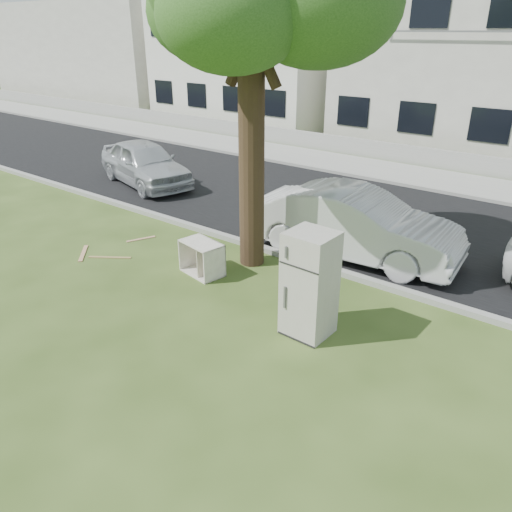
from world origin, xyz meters
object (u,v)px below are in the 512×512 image
Objects in this scene: fridge at (310,284)px; cabinet at (202,258)px; car_center at (355,224)px; car_left at (145,163)px.

fridge is 2.01× the size of cabinet.
cabinet is at bearing 171.27° from fridge.
fridge is 3.10m from cabinet.
car_center is 1.11× the size of car_left.
car_center reaches higher than cabinet.
cabinet is 3.53m from car_center.
car_left is at bearing 78.18° from car_center.
car_left is (-6.14, 3.78, 0.36)m from cabinet.
car_left is at bearing 156.35° from fridge.
fridge reaches higher than cabinet.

